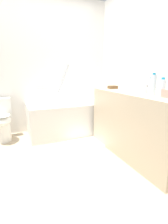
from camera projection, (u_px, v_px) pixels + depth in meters
The scene contains 15 objects.
ground_plane at pixel (56, 163), 2.22m from camera, with size 3.91×3.91×0.00m, color tan.
wall_back_tiled at pixel (34, 66), 3.22m from camera, with size 3.31×0.10×2.53m, color white.
wall_right_mirror at pixel (153, 64), 2.50m from camera, with size 0.10×3.20×2.53m, color white.
bathtub at pixel (71, 117), 3.28m from camera, with size 1.60×0.75×1.29m.
toilet at pixel (1, 121), 2.88m from camera, with size 0.38×0.53×0.72m.
vanity_counter at pixel (139, 124), 2.38m from camera, with size 0.62×1.58×0.89m, color tan.
sink_basin at pixel (135, 90), 2.36m from camera, with size 0.35×0.35×0.06m, color white.
sink_faucet at pixel (147, 88), 2.44m from camera, with size 0.11×0.15×0.09m.
water_bottle_0 at pixel (162, 87), 1.94m from camera, with size 0.07×0.07×0.21m.
water_bottle_1 at pixel (153, 85), 2.00m from camera, with size 0.06×0.06×0.26m.
water_bottle_2 at pixel (151, 86), 2.13m from camera, with size 0.07×0.07×0.21m.
drinking_glass_0 at pixel (123, 87), 2.61m from camera, with size 0.07×0.07×0.08m, color white.
drinking_glass_1 at pixel (121, 87), 2.70m from camera, with size 0.07×0.07×0.08m, color white.
amenity_basket at pixel (113, 87), 2.75m from camera, with size 0.14×0.10×0.05m, color brown.
bath_mat at pixel (91, 143), 2.83m from camera, with size 0.68×0.44×0.01m, color white.
Camera 1 is at (-0.45, -1.98, 1.17)m, focal length 27.38 mm.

